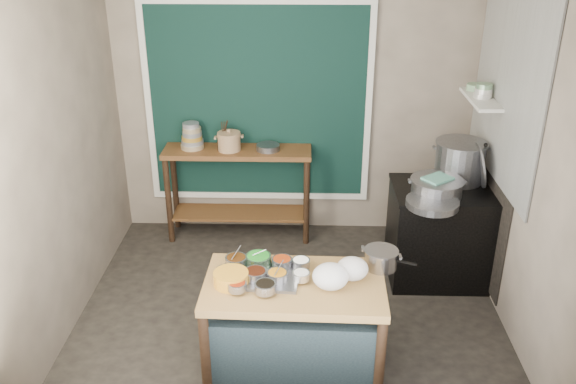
{
  "coord_description": "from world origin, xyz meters",
  "views": [
    {
      "loc": [
        0.11,
        -4.29,
        3.08
      ],
      "look_at": [
        -0.02,
        0.25,
        0.97
      ],
      "focal_mm": 38.0,
      "sensor_mm": 36.0,
      "label": 1
    }
  ],
  "objects_px": {
    "yellow_basin": "(231,278)",
    "utensil_cup": "(225,144)",
    "prep_table": "(294,327)",
    "stove_block": "(441,235)",
    "condiment_tray": "(263,277)",
    "steamer": "(437,187)",
    "back_counter": "(239,193)",
    "saucepan": "(381,259)",
    "stock_pot": "(460,161)",
    "ceramic_crock": "(229,142)"
  },
  "relations": [
    {
      "from": "condiment_tray",
      "to": "utensil_cup",
      "type": "height_order",
      "value": "utensil_cup"
    },
    {
      "from": "back_counter",
      "to": "condiment_tray",
      "type": "relative_size",
      "value": 2.95
    },
    {
      "from": "stove_block",
      "to": "stock_pot",
      "type": "distance_m",
      "value": 0.68
    },
    {
      "from": "prep_table",
      "to": "stove_block",
      "type": "xyz_separation_m",
      "value": [
        1.3,
        1.3,
        0.05
      ]
    },
    {
      "from": "steamer",
      "to": "prep_table",
      "type": "bearing_deg",
      "value": -135.31
    },
    {
      "from": "yellow_basin",
      "to": "utensil_cup",
      "type": "height_order",
      "value": "utensil_cup"
    },
    {
      "from": "yellow_basin",
      "to": "saucepan",
      "type": "distance_m",
      "value": 1.08
    },
    {
      "from": "utensil_cup",
      "to": "steamer",
      "type": "xyz_separation_m",
      "value": [
        1.91,
        -0.88,
        -0.04
      ]
    },
    {
      "from": "condiment_tray",
      "to": "steamer",
      "type": "bearing_deg",
      "value": 38.76
    },
    {
      "from": "back_counter",
      "to": "stove_block",
      "type": "relative_size",
      "value": 1.61
    },
    {
      "from": "stove_block",
      "to": "saucepan",
      "type": "height_order",
      "value": "saucepan"
    },
    {
      "from": "back_counter",
      "to": "prep_table",
      "type": "bearing_deg",
      "value": -73.53
    },
    {
      "from": "back_counter",
      "to": "saucepan",
      "type": "bearing_deg",
      "value": -56.17
    },
    {
      "from": "condiment_tray",
      "to": "yellow_basin",
      "type": "distance_m",
      "value": 0.23
    },
    {
      "from": "ceramic_crock",
      "to": "utensil_cup",
      "type": "bearing_deg",
      "value": 141.37
    },
    {
      "from": "stock_pot",
      "to": "saucepan",
      "type": "bearing_deg",
      "value": -122.73
    },
    {
      "from": "prep_table",
      "to": "back_counter",
      "type": "distance_m",
      "value": 2.12
    },
    {
      "from": "saucepan",
      "to": "stock_pot",
      "type": "distance_m",
      "value": 1.54
    },
    {
      "from": "saucepan",
      "to": "condiment_tray",
      "type": "bearing_deg",
      "value": -145.31
    },
    {
      "from": "stove_block",
      "to": "saucepan",
      "type": "bearing_deg",
      "value": -122.37
    },
    {
      "from": "stock_pot",
      "to": "yellow_basin",
      "type": "bearing_deg",
      "value": -140.72
    },
    {
      "from": "yellow_basin",
      "to": "saucepan",
      "type": "bearing_deg",
      "value": 13.48
    },
    {
      "from": "back_counter",
      "to": "steamer",
      "type": "bearing_deg",
      "value": -25.85
    },
    {
      "from": "condiment_tray",
      "to": "back_counter",
      "type": "bearing_deg",
      "value": 100.9
    },
    {
      "from": "back_counter",
      "to": "condiment_tray",
      "type": "height_order",
      "value": "back_counter"
    },
    {
      "from": "stove_block",
      "to": "yellow_basin",
      "type": "xyz_separation_m",
      "value": [
        -1.73,
        -1.33,
        0.37
      ]
    },
    {
      "from": "prep_table",
      "to": "saucepan",
      "type": "relative_size",
      "value": 4.94
    },
    {
      "from": "saucepan",
      "to": "utensil_cup",
      "type": "bearing_deg",
      "value": 149.19
    },
    {
      "from": "prep_table",
      "to": "condiment_tray",
      "type": "xyz_separation_m",
      "value": [
        -0.22,
        0.05,
        0.39
      ]
    },
    {
      "from": "saucepan",
      "to": "stock_pot",
      "type": "xyz_separation_m",
      "value": [
        0.82,
        1.28,
        0.24
      ]
    },
    {
      "from": "yellow_basin",
      "to": "utensil_cup",
      "type": "bearing_deg",
      "value": 98.01
    },
    {
      "from": "condiment_tray",
      "to": "stock_pot",
      "type": "height_order",
      "value": "stock_pot"
    },
    {
      "from": "condiment_tray",
      "to": "stock_pot",
      "type": "distance_m",
      "value": 2.22
    },
    {
      "from": "yellow_basin",
      "to": "steamer",
      "type": "bearing_deg",
      "value": 36.66
    },
    {
      "from": "prep_table",
      "to": "saucepan",
      "type": "height_order",
      "value": "saucepan"
    },
    {
      "from": "saucepan",
      "to": "stock_pot",
      "type": "relative_size",
      "value": 0.55
    },
    {
      "from": "back_counter",
      "to": "stove_block",
      "type": "xyz_separation_m",
      "value": [
        1.9,
        -0.73,
        -0.05
      ]
    },
    {
      "from": "back_counter",
      "to": "ceramic_crock",
      "type": "bearing_deg",
      "value": -161.12
    },
    {
      "from": "condiment_tray",
      "to": "utensil_cup",
      "type": "relative_size",
      "value": 3.38
    },
    {
      "from": "ceramic_crock",
      "to": "stock_pot",
      "type": "relative_size",
      "value": 0.51
    },
    {
      "from": "condiment_tray",
      "to": "ceramic_crock",
      "type": "bearing_deg",
      "value": 103.1
    },
    {
      "from": "back_counter",
      "to": "ceramic_crock",
      "type": "xyz_separation_m",
      "value": [
        -0.07,
        -0.03,
        0.56
      ]
    },
    {
      "from": "condiment_tray",
      "to": "stock_pot",
      "type": "xyz_separation_m",
      "value": [
        1.65,
        1.45,
        0.3
      ]
    },
    {
      "from": "prep_table",
      "to": "ceramic_crock",
      "type": "xyz_separation_m",
      "value": [
        -0.67,
        2.0,
        0.66
      ]
    },
    {
      "from": "prep_table",
      "to": "saucepan",
      "type": "xyz_separation_m",
      "value": [
        0.61,
        0.22,
        0.44
      ]
    },
    {
      "from": "steamer",
      "to": "stock_pot",
      "type": "bearing_deg",
      "value": 52.12
    },
    {
      "from": "yellow_basin",
      "to": "stock_pot",
      "type": "relative_size",
      "value": 0.52
    },
    {
      "from": "ceramic_crock",
      "to": "stock_pot",
      "type": "bearing_deg",
      "value": -13.61
    },
    {
      "from": "stock_pot",
      "to": "condiment_tray",
      "type": "bearing_deg",
      "value": -138.75
    },
    {
      "from": "prep_table",
      "to": "steamer",
      "type": "bearing_deg",
      "value": 46.13
    }
  ]
}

